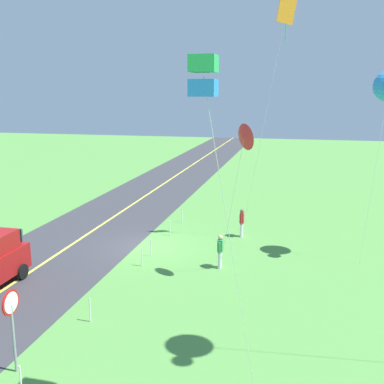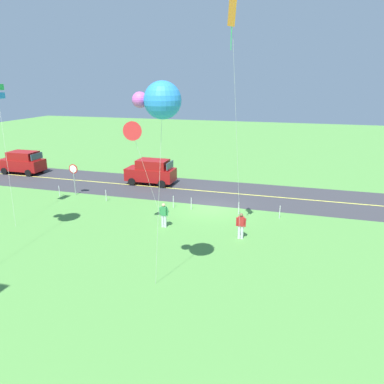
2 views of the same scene
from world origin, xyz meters
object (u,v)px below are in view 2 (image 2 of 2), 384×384
at_px(kite_red_low, 232,18).
at_px(car_parked_east_far, 23,162).
at_px(person_adult_near, 241,225).
at_px(person_adult_companion, 164,214).
at_px(stop_sign, 74,173).
at_px(kite_yellow_high, 161,100).
at_px(kite_blue_mid, 132,131).
at_px(car_suv_foreground, 151,172).

bearing_deg(kite_red_low, car_parked_east_far, -26.62).
relative_size(person_adult_near, person_adult_companion, 1.00).
height_order(stop_sign, kite_yellow_high, kite_yellow_high).
bearing_deg(stop_sign, person_adult_companion, 154.88).
bearing_deg(kite_yellow_high, kite_blue_mid, -55.61).
bearing_deg(car_suv_foreground, kite_blue_mid, 107.59).
bearing_deg(car_parked_east_far, kite_blue_mid, 149.06).
bearing_deg(person_adult_companion, kite_yellow_high, 22.17).
height_order(person_adult_companion, kite_blue_mid, kite_blue_mid).
distance_m(person_adult_companion, kite_yellow_high, 10.66).
height_order(car_suv_foreground, kite_red_low, kite_red_low).
distance_m(stop_sign, person_adult_companion, 10.45).
bearing_deg(kite_red_low, person_adult_near, -105.02).
bearing_deg(person_adult_companion, car_parked_east_far, -115.14).
bearing_deg(stop_sign, car_parked_east_far, -27.44).
relative_size(stop_sign, kite_blue_mid, 0.38).
bearing_deg(stop_sign, person_adult_near, 161.58).
xyz_separation_m(car_suv_foreground, kite_blue_mid, (-3.27, 10.31, 5.06)).
bearing_deg(car_suv_foreground, person_adult_near, 135.19).
height_order(car_parked_east_far, person_adult_companion, car_parked_east_far).
bearing_deg(kite_blue_mid, stop_sign, -34.63).
xyz_separation_m(stop_sign, kite_yellow_high, (-12.17, 11.57, 6.47)).
xyz_separation_m(kite_red_low, kite_yellow_high, (1.69, 4.79, -3.39)).
relative_size(car_parked_east_far, kite_red_low, 0.35).
xyz_separation_m(car_parked_east_far, kite_blue_mid, (-17.27, 10.35, 5.06)).
relative_size(car_suv_foreground, stop_sign, 1.72).
xyz_separation_m(car_suv_foreground, car_parked_east_far, (14.00, -0.04, 0.00)).
xyz_separation_m(stop_sign, kite_red_low, (-13.86, 6.78, 9.86)).
distance_m(person_adult_companion, kite_red_low, 11.91).
bearing_deg(kite_red_low, kite_yellow_high, 70.53).
xyz_separation_m(kite_red_low, kite_blue_mid, (5.80, -1.21, -5.45)).
bearing_deg(car_parked_east_far, kite_yellow_high, 142.59).
relative_size(car_suv_foreground, kite_blue_mid, 0.65).
bearing_deg(kite_red_low, person_adult_companion, -28.01).
distance_m(car_parked_east_far, person_adult_companion, 20.78).
xyz_separation_m(person_adult_near, kite_yellow_high, (2.23, 6.77, 7.41)).
distance_m(stop_sign, kite_red_low, 18.31).
height_order(person_adult_companion, kite_yellow_high, kite_yellow_high).
distance_m(person_adult_near, kite_yellow_high, 10.28).
bearing_deg(car_suv_foreground, car_parked_east_far, -0.16).
distance_m(person_adult_near, person_adult_companion, 4.99).
relative_size(car_parked_east_far, kite_blue_mid, 0.65).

